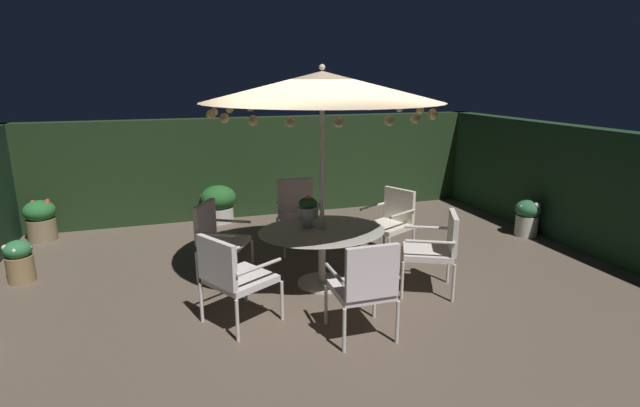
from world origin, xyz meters
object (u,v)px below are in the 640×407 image
Objects in this scene: patio_chair_north at (232,274)px; patio_chair_south at (298,210)px; centerpiece_planter at (308,209)px; potted_plant_back_center at (218,202)px; patio_chair_southeast at (392,219)px; patio_chair_northeast at (365,284)px; patio_chair_southwest at (217,235)px; patio_dining_table at (322,240)px; potted_plant_left_far at (19,260)px; patio_umbrella at (322,87)px; patio_chair_east at (436,246)px; potted_plant_right_far at (40,219)px; potted_plant_front_corner at (527,216)px.

patio_chair_north is 0.95× the size of patio_chair_south.
patio_chair_south is at bearing 80.64° from centerpiece_planter.
centerpiece_planter is 0.60× the size of potted_plant_back_center.
patio_chair_northeast is at bearing -122.26° from patio_chair_southeast.
patio_chair_north is at bearing -89.88° from patio_chair_southwest.
patio_chair_south is (0.08, 2.76, 0.01)m from patio_chair_northeast.
patio_dining_table is 1.60× the size of patio_chair_southeast.
potted_plant_back_center is (-0.91, 3.16, -0.23)m from patio_dining_table.
patio_chair_northeast is 4.47m from potted_plant_left_far.
patio_chair_north reaches higher than patio_chair_southwest.
patio_chair_northeast is 1.90× the size of potted_plant_left_far.
patio_umbrella reaches higher than patio_chair_southwest.
patio_chair_east is at bearing 31.66° from patio_chair_northeast.
patio_umbrella is at bearing 25.16° from patio_dining_table.
patio_umbrella is at bearing 153.52° from patio_chair_east.
patio_chair_northeast is 5.73m from potted_plant_right_far.
patio_chair_north and patio_chair_east have the same top height.
patio_chair_southeast is 1.66× the size of potted_plant_front_corner.
patio_chair_north is 1.50× the size of potted_plant_back_center.
patio_umbrella is 2.71× the size of patio_chair_northeast.
centerpiece_planter is 1.27m from patio_chair_south.
patio_chair_east is 1.81× the size of potted_plant_left_far.
potted_plant_front_corner is at bearing 9.05° from centerpiece_planter.
patio_dining_table reaches higher than potted_plant_right_far.
potted_plant_back_center is (-0.89, 4.54, -0.24)m from patio_chair_northeast.
patio_chair_east is (1.36, -0.79, -0.36)m from centerpiece_planter.
patio_chair_east is 4.34m from potted_plant_back_center.
patio_chair_southwest is at bearing 152.03° from patio_chair_east.
patio_chair_northeast is at bearing -90.54° from patio_dining_table.
potted_plant_back_center is at bearing 129.98° from patio_chair_southeast.
centerpiece_planter is 3.71m from potted_plant_left_far.
centerpiece_planter reaches higher than patio_chair_south.
centerpiece_planter is 0.38× the size of patio_chair_south.
potted_plant_back_center is at bearing 153.23° from potted_plant_front_corner.
patio_chair_southwest reaches higher than potted_plant_right_far.
patio_umbrella is 2.86× the size of patio_chair_southwest.
patio_chair_north is 2.43m from patio_chair_south.
potted_plant_right_far is (-2.80, -0.17, -0.01)m from potted_plant_back_center.
potted_plant_back_center is (2.70, 1.90, 0.07)m from potted_plant_left_far.
patio_umbrella is 4.38m from potted_plant_left_far.
patio_dining_table is at bearing -29.47° from patio_chair_southwest.
patio_dining_table is 1.38m from patio_chair_north.
patio_chair_east is 5.20m from potted_plant_left_far.
patio_chair_east is 6.12m from potted_plant_right_far.
centerpiece_planter is 3.14m from potted_plant_back_center.
patio_chair_north is 1.81× the size of potted_plant_left_far.
patio_chair_east is 1.50× the size of potted_plant_back_center.
patio_chair_northeast is 1.05× the size of patio_chair_southeast.
centerpiece_planter is at bearing -25.19° from patio_chair_southwest.
patio_dining_table is 1.53× the size of patio_chair_northeast.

